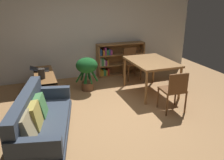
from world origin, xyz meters
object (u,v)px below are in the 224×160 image
fabric_couch (39,118)px  dining_table (151,64)px  dining_chair_far (174,89)px  bookshelf (117,59)px  desk_speaker (42,74)px  potted_floor_plant (87,69)px  media_console (45,85)px  dining_chair_near (131,62)px  open_laptop (41,69)px

fabric_couch → dining_table: (2.68, 1.17, 0.35)m
dining_chair_far → bookshelf: 2.68m
desk_speaker → dining_chair_far: size_ratio=0.26×
fabric_couch → potted_floor_plant: bearing=55.2°
fabric_couch → media_console: 1.80m
desk_speaker → dining_chair_near: bearing=17.7°
potted_floor_plant → desk_speaker: bearing=-162.9°
potted_floor_plant → dining_table: (1.43, -0.64, 0.16)m
media_console → open_laptop: open_laptop is taller
media_console → potted_floor_plant: bearing=1.2°
desk_speaker → bookshelf: bearing=29.5°
open_laptop → media_console: bearing=-79.2°
dining_chair_near → media_console: bearing=-168.8°
fabric_couch → dining_chair_far: (2.61, 0.07, 0.13)m
dining_table → dining_chair_far: (-0.07, -1.10, -0.22)m
media_console → bookshelf: size_ratio=0.96×
desk_speaker → fabric_couch: bearing=-96.3°
open_laptop → dining_table: 2.68m
fabric_couch → media_console: bearing=82.7°
open_laptop → bookshelf: bearing=16.3°
fabric_couch → dining_chair_far: 2.62m
open_laptop → potted_floor_plant: (1.08, -0.28, -0.01)m
fabric_couch → media_console: size_ratio=1.46×
open_laptop → dining_table: bearing=-20.1°
dining_chair_far → bookshelf: (-0.20, 2.68, -0.03)m
bookshelf → dining_chair_far: bearing=-85.8°
potted_floor_plant → dining_chair_far: bearing=-51.9°
desk_speaker → dining_table: 2.54m
open_laptop → bookshelf: bookshelf is taller
desk_speaker → potted_floor_plant: size_ratio=0.27×
dining_chair_near → open_laptop: bearing=-175.9°
media_console → open_laptop: size_ratio=3.10×
fabric_couch → open_laptop: bearing=85.3°
desk_speaker → dining_table: size_ratio=0.17×
fabric_couch → dining_table: dining_table is taller
media_console → desk_speaker: size_ratio=6.27×
potted_floor_plant → dining_table: bearing=-24.1°
fabric_couch → dining_chair_near: 3.49m
desk_speaker → dining_chair_far: dining_chair_far is taller
open_laptop → desk_speaker: size_ratio=2.02×
dining_table → dining_chair_far: size_ratio=1.52×
dining_chair_far → dining_chair_near: bearing=88.9°
desk_speaker → dining_chair_near: dining_chair_near is taller
dining_chair_far → bookshelf: size_ratio=0.60×
potted_floor_plant → dining_table: size_ratio=0.64×
open_laptop → potted_floor_plant: 1.12m
fabric_couch → open_laptop: fabric_couch is taller
media_console → dining_chair_far: size_ratio=1.62×
dining_chair_near → desk_speaker: bearing=-162.3°
desk_speaker → bookshelf: size_ratio=0.15×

